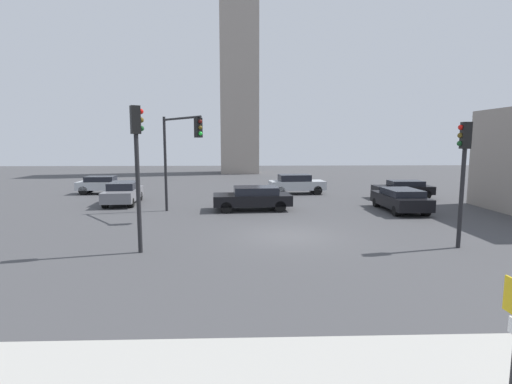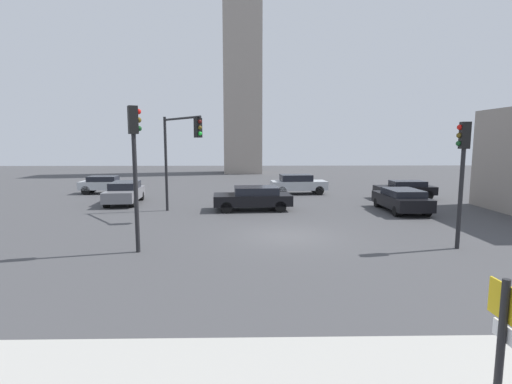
{
  "view_description": "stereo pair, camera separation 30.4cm",
  "coord_description": "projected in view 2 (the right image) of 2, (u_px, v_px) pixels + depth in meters",
  "views": [
    {
      "loc": [
        -2.0,
        -16.46,
        4.11
      ],
      "look_at": [
        -1.27,
        4.97,
        1.3
      ],
      "focal_mm": 27.02,
      "sensor_mm": 36.0,
      "label": 1
    },
    {
      "loc": [
        -1.7,
        -16.47,
        4.11
      ],
      "look_at": [
        -1.27,
        4.97,
        1.3
      ],
      "focal_mm": 27.02,
      "sensor_mm": 36.0,
      "label": 2
    }
  ],
  "objects": [
    {
      "name": "car_5",
      "position": [
        253.0,
        198.0,
        23.23
      ],
      "size": [
        4.77,
        2.39,
        1.42
      ],
      "rotation": [
        0.0,
        0.0,
        3.21
      ],
      "color": "black",
      "rests_on": "ground_plane"
    },
    {
      "name": "traffic_light_2",
      "position": [
        180.0,
        143.0,
        21.24
      ],
      "size": [
        2.6,
        3.2,
        5.55
      ],
      "rotation": [
        0.0,
        0.0,
        -0.9
      ],
      "color": "black",
      "rests_on": "ground_plane"
    },
    {
      "name": "car_1",
      "position": [
        401.0,
        199.0,
        22.69
      ],
      "size": [
        2.09,
        4.54,
        1.35
      ],
      "rotation": [
        0.0,
        0.0,
        1.59
      ],
      "color": "black",
      "rests_on": "ground_plane"
    },
    {
      "name": "car_0",
      "position": [
        298.0,
        184.0,
        30.4
      ],
      "size": [
        4.44,
        2.2,
        1.54
      ],
      "rotation": [
        0.0,
        0.0,
        0.08
      ],
      "color": "#ADB2B7",
      "rests_on": "ground_plane"
    },
    {
      "name": "car_3",
      "position": [
        405.0,
        189.0,
        27.81
      ],
      "size": [
        4.14,
        1.72,
        1.31
      ],
      "rotation": [
        0.0,
        0.0,
        3.15
      ],
      "color": "black",
      "rests_on": "ground_plane"
    },
    {
      "name": "traffic_light_1",
      "position": [
        135.0,
        152.0,
        13.97
      ],
      "size": [
        0.49,
        0.43,
        5.38
      ],
      "rotation": [
        0.0,
        0.0,
        0.48
      ],
      "color": "black",
      "rests_on": "ground_plane"
    },
    {
      "name": "ground_plane",
      "position": [
        287.0,
        236.0,
        16.9
      ],
      "size": [
        99.91,
        99.91,
        0.0
      ],
      "primitive_type": "plane",
      "color": "#424244"
    },
    {
      "name": "skyline_tower",
      "position": [
        243.0,
        62.0,
        49.61
      ],
      "size": [
        4.86,
        4.86,
        28.63
      ],
      "primitive_type": "cube",
      "color": "gray",
      "rests_on": "ground_plane"
    },
    {
      "name": "direction_sign",
      "position": [
        503.0,
        344.0,
        4.89
      ],
      "size": [
        0.13,
        0.78,
        2.26
      ],
      "rotation": [
        0.0,
        0.0,
        0.01
      ],
      "color": "black",
      "rests_on": "ground_plane"
    },
    {
      "name": "car_4",
      "position": [
        105.0,
        184.0,
        30.68
      ],
      "size": [
        3.97,
        1.78,
        1.39
      ],
      "rotation": [
        0.0,
        0.0,
        0.04
      ],
      "color": "#ADB2B7",
      "rests_on": "ground_plane"
    },
    {
      "name": "car_2",
      "position": [
        125.0,
        192.0,
        25.62
      ],
      "size": [
        2.23,
        4.5,
        1.45
      ],
      "rotation": [
        0.0,
        0.0,
        -1.49
      ],
      "color": "slate",
      "rests_on": "ground_plane"
    },
    {
      "name": "traffic_light_0",
      "position": [
        462.0,
        161.0,
        14.49
      ],
      "size": [
        0.48,
        0.35,
        4.84
      ],
      "rotation": [
        0.0,
        0.0,
        3.03
      ],
      "color": "black",
      "rests_on": "ground_plane"
    }
  ]
}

